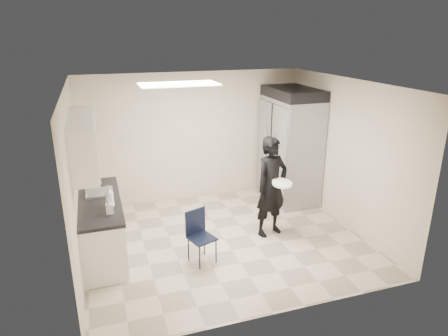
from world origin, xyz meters
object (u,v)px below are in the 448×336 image
object	(u,v)px
lower_counter	(102,228)
commercial_fridge	(290,150)
man_tuxedo	(271,187)
folding_chair	(202,238)

from	to	relation	value
lower_counter	commercial_fridge	distance (m)	3.98
lower_counter	commercial_fridge	xyz separation A→B (m)	(3.78, 1.07, 0.62)
commercial_fridge	lower_counter	bearing A→B (deg)	-164.12
lower_counter	man_tuxedo	bearing A→B (deg)	-4.92
folding_chair	commercial_fridge	bearing A→B (deg)	17.99
lower_counter	man_tuxedo	world-z (taller)	man_tuxedo
folding_chair	man_tuxedo	distance (m)	1.53
commercial_fridge	folding_chair	world-z (taller)	commercial_fridge
folding_chair	man_tuxedo	world-z (taller)	man_tuxedo
lower_counter	commercial_fridge	world-z (taller)	commercial_fridge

